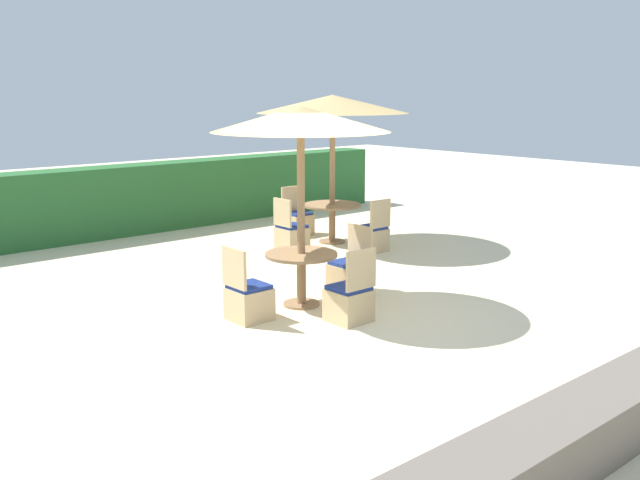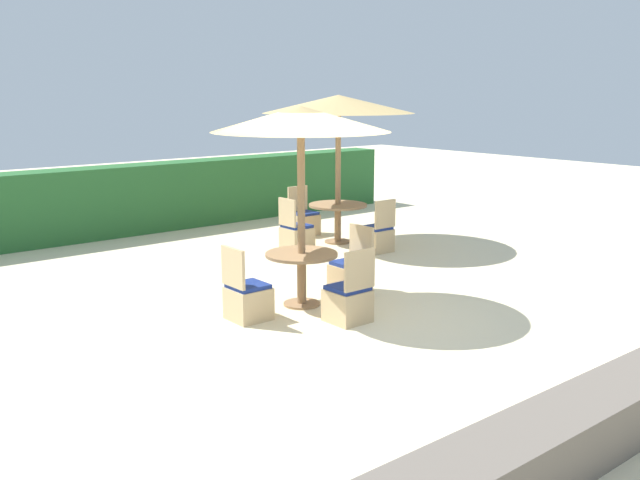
% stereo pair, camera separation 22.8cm
% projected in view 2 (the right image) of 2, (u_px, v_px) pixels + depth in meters
% --- Properties ---
extents(ground_plane, '(40.00, 40.00, 0.00)m').
position_uv_depth(ground_plane, '(351.00, 319.00, 8.80)').
color(ground_plane, beige).
extents(hedge_row, '(13.00, 0.70, 1.34)m').
position_uv_depth(hedge_row, '(118.00, 201.00, 13.76)').
color(hedge_row, '#28602D').
rests_on(hedge_row, ground_plane).
extents(stone_border, '(10.00, 0.56, 0.46)m').
position_uv_depth(stone_border, '(637.00, 397.00, 6.01)').
color(stone_border, '#6B6056').
rests_on(stone_border, ground_plane).
extents(parasol_center, '(2.27, 2.27, 2.58)m').
position_uv_depth(parasol_center, '(301.00, 120.00, 8.88)').
color(parasol_center, '#93704C').
rests_on(parasol_center, ground_plane).
extents(round_table_center, '(0.94, 0.94, 0.70)m').
position_uv_depth(round_table_center, '(302.00, 266.00, 9.26)').
color(round_table_center, '#93704C').
rests_on(round_table_center, ground_plane).
extents(patio_chair_center_south, '(0.46, 0.46, 0.93)m').
position_uv_depth(patio_chair_center_south, '(349.00, 301.00, 8.64)').
color(patio_chair_center_south, tan).
rests_on(patio_chair_center_south, ground_plane).
extents(patio_chair_center_west, '(0.46, 0.46, 0.93)m').
position_uv_depth(patio_chair_center_west, '(247.00, 299.00, 8.73)').
color(patio_chair_center_west, tan).
rests_on(patio_chair_center_west, ground_plane).
extents(patio_chair_center_east, '(0.46, 0.46, 0.93)m').
position_uv_depth(patio_chair_center_east, '(351.00, 274.00, 9.89)').
color(patio_chair_center_east, tan).
rests_on(patio_chair_center_east, ground_plane).
extents(parasol_back_right, '(2.73, 2.73, 2.68)m').
position_uv_depth(parasol_back_right, '(338.00, 105.00, 12.68)').
color(parasol_back_right, '#93704C').
rests_on(parasol_back_right, ground_plane).
extents(round_table_back_right, '(1.07, 1.07, 0.72)m').
position_uv_depth(round_table_back_right, '(338.00, 212.00, 13.08)').
color(round_table_back_right, '#93704C').
rests_on(round_table_back_right, ground_plane).
extents(patio_chair_back_right_south, '(0.46, 0.46, 0.93)m').
position_uv_depth(patio_chair_back_right_south, '(377.00, 237.00, 12.39)').
color(patio_chair_back_right_south, tan).
rests_on(patio_chair_back_right_south, ground_plane).
extents(patio_chair_back_right_west, '(0.46, 0.46, 0.93)m').
position_uv_depth(patio_chair_back_right_west, '(296.00, 235.00, 12.53)').
color(patio_chair_back_right_west, tan).
rests_on(patio_chair_back_right_west, ground_plane).
extents(patio_chair_back_right_north, '(0.46, 0.46, 0.93)m').
position_uv_depth(patio_chair_back_right_north, '(304.00, 221.00, 13.85)').
color(patio_chair_back_right_north, tan).
rests_on(patio_chair_back_right_north, ground_plane).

